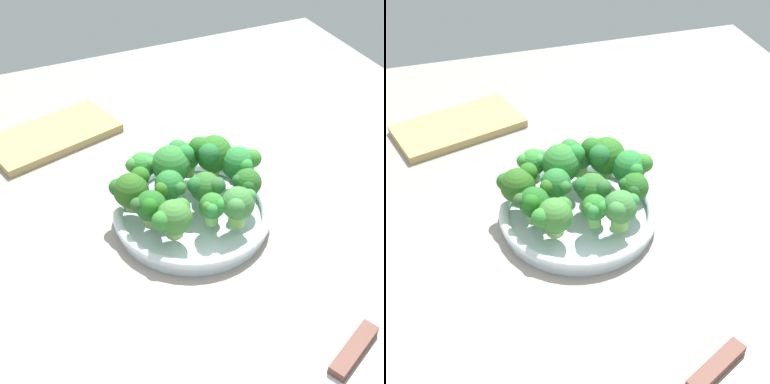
{
  "view_description": "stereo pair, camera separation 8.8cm",
  "coord_description": "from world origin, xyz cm",
  "views": [
    {
      "loc": [
        26.9,
        62.36,
        61.68
      ],
      "look_at": [
        -1.0,
        -0.12,
        5.98
      ],
      "focal_mm": 52.54,
      "sensor_mm": 36.0,
      "label": 1
    },
    {
      "loc": [
        18.64,
        65.43,
        61.68
      ],
      "look_at": [
        -1.0,
        -0.12,
        5.98
      ],
      "focal_mm": 52.54,
      "sensor_mm": 36.0,
      "label": 2
    }
  ],
  "objects": [
    {
      "name": "ground_plane",
      "position": [
        0.0,
        0.0,
        -1.25
      ],
      "size": [
        130.0,
        130.0,
        2.5
      ],
      "primitive_type": "cube",
      "color": "gray"
    },
    {
      "name": "broccoli_floret_10",
      "position": [
        -10.89,
        -2.75,
        6.77
      ],
      "size": [
        6.66,
        6.04,
        6.63
      ],
      "color": "#89BC6A",
      "rests_on": "bowl"
    },
    {
      "name": "broccoli_floret_2",
      "position": [
        7.8,
        -3.8,
        6.76
      ],
      "size": [
        6.73,
        5.65,
        6.6
      ],
      "color": "#96CF71",
      "rests_on": "bowl"
    },
    {
      "name": "broccoli_floret_4",
      "position": [
        -7.3,
        -6.3,
        7.62
      ],
      "size": [
        7.18,
        6.64,
        7.68
      ],
      "color": "#79BC55",
      "rests_on": "bowl"
    },
    {
      "name": "broccoli_floret_5",
      "position": [
        -9.36,
        2.44,
        6.89
      ],
      "size": [
        4.84,
        4.64,
        6.24
      ],
      "color": "#77B05A",
      "rests_on": "bowl"
    },
    {
      "name": "broccoli_floret_3",
      "position": [
        4.13,
        -8.57,
        6.98
      ],
      "size": [
        5.28,
        4.44,
        6.21
      ],
      "color": "#89CE5D",
      "rests_on": "bowl"
    },
    {
      "name": "cutting_board",
      "position": [
        14.21,
        -33.12,
        0.8
      ],
      "size": [
        27.22,
        19.24,
        1.6
      ],
      "primitive_type": "cube",
      "rotation": [
        0.0,
        0.0,
        0.28
      ],
      "color": "tan",
      "rests_on": "ground_plane"
    },
    {
      "name": "broccoli_floret_11",
      "position": [
        -2.2,
        4.94,
        6.38
      ],
      "size": [
        4.07,
        4.48,
        5.48
      ],
      "color": "#83CD62",
      "rests_on": "bowl"
    },
    {
      "name": "bowl",
      "position": [
        -1.0,
        -0.12,
        1.52
      ],
      "size": [
        25.62,
        25.62,
        2.98
      ],
      "color": "silver",
      "rests_on": "ground_plane"
    },
    {
      "name": "broccoli_floret_12",
      "position": [
        -3.91,
        -8.24,
        6.52
      ],
      "size": [
        4.81,
        4.66,
        6.02
      ],
      "color": "#96CC63",
      "rests_on": "bowl"
    },
    {
      "name": "broccoli_floret_6",
      "position": [
        -3.26,
        0.01,
        6.41
      ],
      "size": [
        5.76,
        5.58,
        5.82
      ],
      "color": "#94BE65",
      "rests_on": "bowl"
    },
    {
      "name": "broccoli_floret_1",
      "position": [
        -5.62,
        6.6,
        7.01
      ],
      "size": [
        5.44,
        5.46,
        6.72
      ],
      "color": "#88CA5C",
      "rests_on": "bowl"
    },
    {
      "name": "broccoli_floret_0",
      "position": [
        6.58,
        1.22,
        6.59
      ],
      "size": [
        5.59,
        5.11,
        6.19
      ],
      "color": "#8EBD65",
      "rests_on": "bowl"
    },
    {
      "name": "broccoli_floret_9",
      "position": [
        2.14,
        -1.72,
        6.89
      ],
      "size": [
        5.21,
        4.87,
        6.47
      ],
      "color": "#90CD61",
      "rests_on": "bowl"
    },
    {
      "name": "broccoli_floret_8",
      "position": [
        -0.6,
        -6.47,
        7.78
      ],
      "size": [
        7.11,
        6.54,
        7.78
      ],
      "color": "#88B456",
      "rests_on": "bowl"
    },
    {
      "name": "broccoli_floret_7",
      "position": [
        4.16,
        4.74,
        6.46
      ],
      "size": [
        6.61,
        5.45,
        6.2
      ],
      "color": "#92BE5E",
      "rests_on": "bowl"
    }
  ]
}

